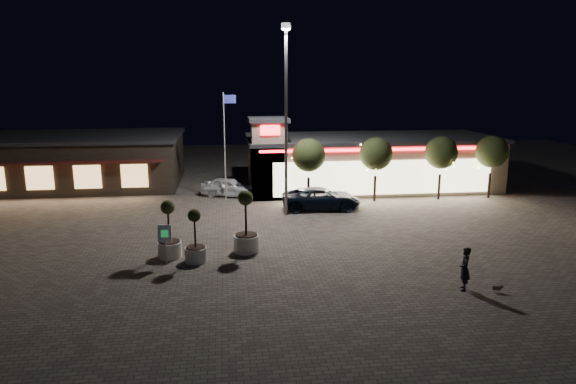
{
  "coord_description": "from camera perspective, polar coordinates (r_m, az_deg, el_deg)",
  "views": [
    {
      "loc": [
        -1.95,
        -25.17,
        9.12
      ],
      "look_at": [
        1.88,
        6.0,
        2.02
      ],
      "focal_mm": 32.0,
      "sensor_mm": 36.0,
      "label": 1
    }
  ],
  "objects": [
    {
      "name": "string_tree_a",
      "position": [
        37.08,
        2.31,
        4.1
      ],
      "size": [
        2.42,
        2.42,
        4.79
      ],
      "color": "#332319",
      "rests_on": "ground"
    },
    {
      "name": "planter_left",
      "position": [
        27.13,
        -13.04,
        -5.19
      ],
      "size": [
        1.22,
        1.22,
        3.01
      ],
      "color": "silver",
      "rests_on": "ground"
    },
    {
      "name": "string_tree_b",
      "position": [
        38.2,
        9.76,
        4.18
      ],
      "size": [
        2.42,
        2.42,
        4.79
      ],
      "color": "#332319",
      "rests_on": "ground"
    },
    {
      "name": "retail_building",
      "position": [
        43.12,
        8.51,
        3.37
      ],
      "size": [
        20.4,
        8.4,
        6.1
      ],
      "color": "tan",
      "rests_on": "ground"
    },
    {
      "name": "pedestrian",
      "position": [
        23.77,
        19.04,
        -8.07
      ],
      "size": [
        0.64,
        0.81,
        1.93
      ],
      "primitive_type": "imported",
      "rotation": [
        0.0,
        0.0,
        -1.86
      ],
      "color": "black",
      "rests_on": "ground"
    },
    {
      "name": "string_tree_d",
      "position": [
        41.68,
        21.73,
        4.16
      ],
      "size": [
        2.42,
        2.42,
        4.79
      ],
      "color": "#332319",
      "rests_on": "ground"
    },
    {
      "name": "string_tree_c",
      "position": [
        39.92,
        16.67,
        4.19
      ],
      "size": [
        2.42,
        2.42,
        4.79
      ],
      "color": "#332319",
      "rests_on": "ground"
    },
    {
      "name": "planter_right",
      "position": [
        27.3,
        -4.68,
        -4.57
      ],
      "size": [
        1.35,
        1.35,
        3.32
      ],
      "color": "silver",
      "rests_on": "ground"
    },
    {
      "name": "flagpole",
      "position": [
        38.42,
        -6.93,
        6.1
      ],
      "size": [
        0.95,
        0.1,
        8.0
      ],
      "color": "white",
      "rests_on": "ground"
    },
    {
      "name": "pickup_truck",
      "position": [
        36.01,
        3.74,
        -0.71
      ],
      "size": [
        5.63,
        2.82,
        1.53
      ],
      "primitive_type": "imported",
      "rotation": [
        0.0,
        0.0,
        1.52
      ],
      "color": "black",
      "rests_on": "ground"
    },
    {
      "name": "planter_mid",
      "position": [
        26.23,
        -10.24,
        -5.88
      ],
      "size": [
        1.11,
        1.11,
        2.73
      ],
      "color": "silver",
      "rests_on": "ground"
    },
    {
      "name": "white_sedan",
      "position": [
        40.06,
        -6.61,
        0.55
      ],
      "size": [
        4.59,
        3.13,
        1.45
      ],
      "primitive_type": "imported",
      "rotation": [
        0.0,
        0.0,
        1.2
      ],
      "color": "white",
      "rests_on": "ground"
    },
    {
      "name": "floodlight_pole",
      "position": [
        33.47,
        -0.22,
        9.13
      ],
      "size": [
        0.6,
        0.4,
        12.38
      ],
      "color": "gray",
      "rests_on": "ground"
    },
    {
      "name": "dog",
      "position": [
        24.25,
        22.31,
        -9.75
      ],
      "size": [
        0.46,
        0.24,
        0.24
      ],
      "color": "#59514C",
      "rests_on": "ground"
    },
    {
      "name": "ground",
      "position": [
        26.85,
        -2.44,
        -7.14
      ],
      "size": [
        90.0,
        90.0,
        0.0
      ],
      "primitive_type": "plane",
      "color": "#6B6156",
      "rests_on": "ground"
    },
    {
      "name": "restaurant_building",
      "position": [
        47.24,
        -21.74,
        3.35
      ],
      "size": [
        16.4,
        11.0,
        4.3
      ],
      "color": "#382D23",
      "rests_on": "ground"
    },
    {
      "name": "valet_sign",
      "position": [
        25.99,
        -13.52,
        -4.87
      ],
      "size": [
        0.67,
        0.15,
        2.03
      ],
      "color": "gray",
      "rests_on": "ground"
    }
  ]
}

